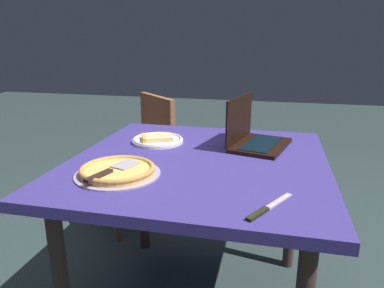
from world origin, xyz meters
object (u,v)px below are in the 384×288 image
(pizza_plate, at_px, (157,140))
(chair_near, at_px, (141,149))
(dining_table, at_px, (199,177))
(table_knife, at_px, (266,209))
(laptop, at_px, (254,136))
(pizza_tray, at_px, (118,171))

(pizza_plate, distance_m, chair_near, 0.73)
(dining_table, xyz_separation_m, pizza_plate, (-0.20, -0.25, 0.10))
(dining_table, bearing_deg, chair_near, -144.18)
(table_knife, bearing_deg, chair_near, -144.47)
(pizza_plate, bearing_deg, table_knife, 41.43)
(dining_table, relative_size, laptop, 2.97)
(laptop, xyz_separation_m, table_knife, (0.66, 0.08, -0.05))
(laptop, relative_size, pizza_tray, 1.16)
(table_knife, xyz_separation_m, chair_near, (-1.23, -0.88, -0.25))
(pizza_tray, relative_size, chair_near, 0.37)
(pizza_plate, height_order, table_knife, pizza_plate)
(table_knife, bearing_deg, pizza_plate, -138.57)
(laptop, distance_m, pizza_tray, 0.69)
(laptop, xyz_separation_m, chair_near, (-0.56, -0.79, -0.29))
(pizza_tray, distance_m, chair_near, 1.14)
(pizza_tray, bearing_deg, table_knife, 73.14)
(pizza_tray, bearing_deg, laptop, 136.26)
(table_knife, bearing_deg, laptop, -172.94)
(pizza_tray, height_order, table_knife, pizza_tray)
(chair_near, bearing_deg, pizza_tray, 16.84)
(dining_table, height_order, pizza_tray, pizza_tray)
(dining_table, distance_m, pizza_plate, 0.34)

